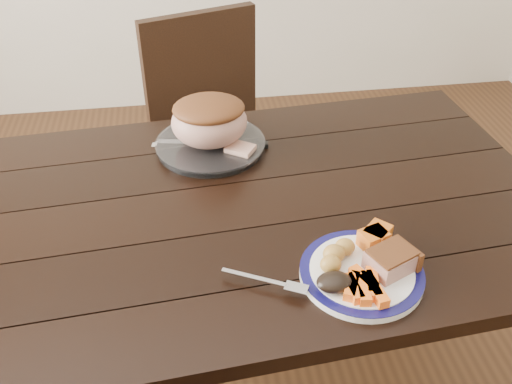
{
  "coord_description": "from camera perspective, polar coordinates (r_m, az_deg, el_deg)",
  "views": [
    {
      "loc": [
        -0.07,
        -1.06,
        1.58
      ],
      "look_at": [
        0.08,
        -0.02,
        0.8
      ],
      "focal_mm": 40.0,
      "sensor_mm": 36.0,
      "label": 1
    }
  ],
  "objects": [
    {
      "name": "roasted_potatoes",
      "position": [
        1.17,
        8.03,
        -6.25
      ],
      "size": [
        0.08,
        0.09,
        0.04
      ],
      "color": "gold",
      "rests_on": "dinner_plate"
    },
    {
      "name": "dining_table",
      "position": [
        1.41,
        -3.35,
        -4.49
      ],
      "size": [
        1.66,
        1.02,
        0.75
      ],
      "rotation": [
        0.0,
        0.0,
        0.08
      ],
      "color": "black",
      "rests_on": "ground"
    },
    {
      "name": "chair_far",
      "position": [
        2.09,
        -4.07,
        5.97
      ],
      "size": [
        0.54,
        0.54,
        0.93
      ],
      "rotation": [
        0.0,
        0.0,
        3.47
      ],
      "color": "black",
      "rests_on": "ground"
    },
    {
      "name": "pumpkin_wedges",
      "position": [
        1.23,
        11.84,
        -4.42
      ],
      "size": [
        0.08,
        0.08,
        0.04
      ],
      "color": "orange",
      "rests_on": "dinner_plate"
    },
    {
      "name": "dark_mushroom",
      "position": [
        1.12,
        7.83,
        -8.92
      ],
      "size": [
        0.07,
        0.05,
        0.03
      ],
      "primitive_type": "ellipsoid",
      "color": "black",
      "rests_on": "dinner_plate"
    },
    {
      "name": "roast_joint",
      "position": [
        1.52,
        -4.69,
        6.97
      ],
      "size": [
        0.2,
        0.17,
        0.13
      ],
      "primitive_type": "ellipsoid",
      "color": "tan",
      "rests_on": "serving_platter"
    },
    {
      "name": "carving_knife",
      "position": [
        1.57,
        -2.43,
        4.75
      ],
      "size": [
        0.32,
        0.08,
        0.01
      ],
      "rotation": [
        0.0,
        0.0,
        -0.17
      ],
      "color": "silver",
      "rests_on": "dining_table"
    },
    {
      "name": "cut_slice",
      "position": [
        1.51,
        -1.58,
        4.3
      ],
      "size": [
        0.09,
        0.08,
        0.02
      ],
      "primitive_type": "cube",
      "rotation": [
        0.0,
        0.0,
        -0.59
      ],
      "color": "tan",
      "rests_on": "serving_platter"
    },
    {
      "name": "fork",
      "position": [
        1.14,
        1.48,
        -9.0
      ],
      "size": [
        0.17,
        0.1,
        0.0
      ],
      "rotation": [
        0.0,
        0.0,
        -0.47
      ],
      "color": "silver",
      "rests_on": "dinner_plate"
    },
    {
      "name": "dinner_plate",
      "position": [
        1.19,
        10.49,
        -8.04
      ],
      "size": [
        0.25,
        0.25,
        0.02
      ],
      "primitive_type": "cylinder",
      "color": "white",
      "rests_on": "dining_table"
    },
    {
      "name": "carrot_batons",
      "position": [
        1.13,
        10.79,
        -9.24
      ],
      "size": [
        0.09,
        0.11,
        0.02
      ],
      "color": "orange",
      "rests_on": "dinner_plate"
    },
    {
      "name": "plate_rim",
      "position": [
        1.18,
        10.54,
        -7.75
      ],
      "size": [
        0.25,
        0.25,
        0.02
      ],
      "primitive_type": "torus",
      "color": "#0F0E46",
      "rests_on": "dinner_plate"
    },
    {
      "name": "pork_slice",
      "position": [
        1.18,
        13.33,
        -6.72
      ],
      "size": [
        0.11,
        0.1,
        0.04
      ],
      "primitive_type": "cube",
      "rotation": [
        0.0,
        0.0,
        0.43
      ],
      "color": "tan",
      "rests_on": "dinner_plate"
    },
    {
      "name": "serving_platter",
      "position": [
        1.56,
        -4.56,
        4.61
      ],
      "size": [
        0.29,
        0.29,
        0.02
      ],
      "primitive_type": "cylinder",
      "color": "white",
      "rests_on": "dining_table"
    }
  ]
}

